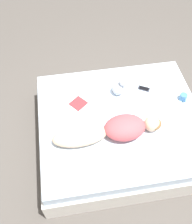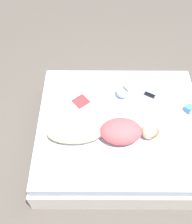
{
  "view_description": "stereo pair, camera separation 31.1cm",
  "coord_description": "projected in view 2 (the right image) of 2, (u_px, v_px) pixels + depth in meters",
  "views": [
    {
      "loc": [
        1.76,
        -0.59,
        3.01
      ],
      "look_at": [
        -0.1,
        -0.29,
        0.53
      ],
      "focal_mm": 42.0,
      "sensor_mm": 36.0,
      "label": 1
    },
    {
      "loc": [
        1.78,
        -0.28,
        3.01
      ],
      "look_at": [
        -0.1,
        -0.29,
        0.53
      ],
      "focal_mm": 42.0,
      "sensor_mm": 36.0,
      "label": 2
    }
  ],
  "objects": [
    {
      "name": "open_magazine",
      "position": [
        75.0,
        95.0,
        3.33
      ],
      "size": [
        0.59,
        0.55,
        0.01
      ],
      "rotation": [
        0.0,
        0.0,
        0.68
      ],
      "color": "silver",
      "rests_on": "bed"
    },
    {
      "name": "bed",
      "position": [
        119.0,
        132.0,
        3.29
      ],
      "size": [
        1.76,
        2.01,
        0.48
      ],
      "color": "beige",
      "rests_on": "ground_plane"
    },
    {
      "name": "coffee_mug",
      "position": [
        188.0,
        109.0,
        3.16
      ],
      "size": [
        0.12,
        0.09,
        0.08
      ],
      "color": "teal",
      "rests_on": "bed"
    },
    {
      "name": "cell_phone",
      "position": [
        150.0,
        95.0,
        3.34
      ],
      "size": [
        0.14,
        0.17,
        0.01
      ],
      "rotation": [
        0.0,
        0.0,
        -0.52
      ],
      "color": "#333842",
      "rests_on": "bed"
    },
    {
      "name": "person",
      "position": [
        107.0,
        132.0,
        2.9
      ],
      "size": [
        0.36,
        1.25,
        0.2
      ],
      "rotation": [
        0.0,
        0.0,
        0.03
      ],
      "color": "#DBB28E",
      "rests_on": "bed"
    },
    {
      "name": "ground_plane",
      "position": [
        118.0,
        142.0,
        3.48
      ],
      "size": [
        12.0,
        12.0,
        0.0
      ],
      "primitive_type": "plane",
      "color": "#4C4742"
    },
    {
      "name": "plush_toy",
      "position": [
        124.0,
        91.0,
        3.26
      ],
      "size": [
        0.17,
        0.19,
        0.22
      ],
      "color": "#B2BCCC",
      "rests_on": "bed"
    }
  ]
}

